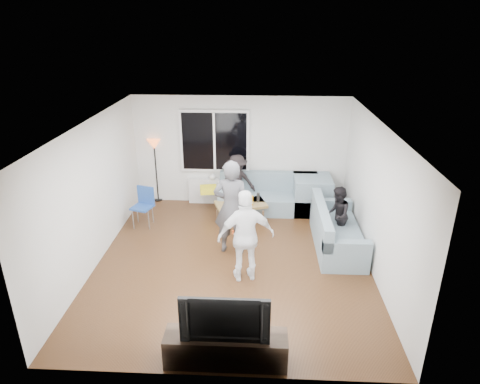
# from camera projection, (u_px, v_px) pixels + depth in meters

# --- Properties ---
(floor) EXTENTS (5.00, 5.50, 0.04)m
(floor) POSITION_uv_depth(u_px,v_px,m) (233.00, 262.00, 7.89)
(floor) COLOR #56351C
(floor) RESTS_ON ground
(ceiling) EXTENTS (5.00, 5.50, 0.04)m
(ceiling) POSITION_uv_depth(u_px,v_px,m) (232.00, 123.00, 6.88)
(ceiling) COLOR white
(ceiling) RESTS_ON ground
(wall_back) EXTENTS (5.00, 0.04, 2.60)m
(wall_back) POSITION_uv_depth(u_px,v_px,m) (240.00, 151.00, 9.94)
(wall_back) COLOR silver
(wall_back) RESTS_ON ground
(wall_front) EXTENTS (5.00, 0.04, 2.60)m
(wall_front) POSITION_uv_depth(u_px,v_px,m) (217.00, 292.00, 4.83)
(wall_front) COLOR silver
(wall_front) RESTS_ON ground
(wall_left) EXTENTS (0.04, 5.50, 2.60)m
(wall_left) POSITION_uv_depth(u_px,v_px,m) (92.00, 194.00, 7.50)
(wall_left) COLOR silver
(wall_left) RESTS_ON ground
(wall_right) EXTENTS (0.04, 5.50, 2.60)m
(wall_right) POSITION_uv_depth(u_px,v_px,m) (378.00, 200.00, 7.27)
(wall_right) COLOR silver
(wall_right) RESTS_ON ground
(window_frame) EXTENTS (1.62, 0.06, 1.47)m
(window_frame) POSITION_uv_depth(u_px,v_px,m) (215.00, 141.00, 9.80)
(window_frame) COLOR white
(window_frame) RESTS_ON wall_back
(window_glass) EXTENTS (1.50, 0.02, 1.35)m
(window_glass) POSITION_uv_depth(u_px,v_px,m) (214.00, 142.00, 9.76)
(window_glass) COLOR black
(window_glass) RESTS_ON window_frame
(window_mullion) EXTENTS (0.05, 0.03, 1.35)m
(window_mullion) POSITION_uv_depth(u_px,v_px,m) (214.00, 142.00, 9.75)
(window_mullion) COLOR white
(window_mullion) RESTS_ON window_frame
(radiator) EXTENTS (1.30, 0.12, 0.62)m
(radiator) POSITION_uv_depth(u_px,v_px,m) (216.00, 191.00, 10.24)
(radiator) COLOR silver
(radiator) RESTS_ON floor
(potted_plant) EXTENTS (0.22, 0.18, 0.40)m
(potted_plant) POSITION_uv_depth(u_px,v_px,m) (225.00, 172.00, 10.00)
(potted_plant) COLOR #2A6829
(potted_plant) RESTS_ON radiator
(vase) EXTENTS (0.19, 0.19, 0.17)m
(vase) POSITION_uv_depth(u_px,v_px,m) (213.00, 176.00, 10.06)
(vase) COLOR silver
(vase) RESTS_ON radiator
(sofa_back_section) EXTENTS (2.30, 0.85, 0.85)m
(sofa_back_section) POSITION_uv_depth(u_px,v_px,m) (268.00, 194.00, 9.78)
(sofa_back_section) COLOR gray
(sofa_back_section) RESTS_ON floor
(sofa_right_section) EXTENTS (2.00, 0.85, 0.85)m
(sofa_right_section) POSITION_uv_depth(u_px,v_px,m) (338.00, 227.00, 8.22)
(sofa_right_section) COLOR gray
(sofa_right_section) RESTS_ON floor
(sofa_corner) EXTENTS (0.85, 0.85, 0.85)m
(sofa_corner) POSITION_uv_depth(u_px,v_px,m) (312.00, 195.00, 9.73)
(sofa_corner) COLOR gray
(sofa_corner) RESTS_ON floor
(cushion_yellow) EXTENTS (0.43, 0.38, 0.14)m
(cushion_yellow) POSITION_uv_depth(u_px,v_px,m) (208.00, 190.00, 9.80)
(cushion_yellow) COLOR yellow
(cushion_yellow) RESTS_ON sofa_back_section
(cushion_red) EXTENTS (0.41, 0.36, 0.13)m
(cushion_red) POSITION_uv_depth(u_px,v_px,m) (227.00, 189.00, 9.85)
(cushion_red) COLOR maroon
(cushion_red) RESTS_ON sofa_back_section
(coffee_table) EXTENTS (1.23, 0.92, 0.40)m
(coffee_table) POSITION_uv_depth(u_px,v_px,m) (241.00, 211.00, 9.42)
(coffee_table) COLOR olive
(coffee_table) RESTS_ON floor
(pitcher) EXTENTS (0.17, 0.17, 0.17)m
(pitcher) POSITION_uv_depth(u_px,v_px,m) (235.00, 201.00, 9.25)
(pitcher) COLOR maroon
(pitcher) RESTS_ON coffee_table
(side_chair) EXTENTS (0.50, 0.50, 0.86)m
(side_chair) POSITION_uv_depth(u_px,v_px,m) (142.00, 208.00, 9.05)
(side_chair) COLOR #234A99
(side_chair) RESTS_ON floor
(floor_lamp) EXTENTS (0.32, 0.32, 1.56)m
(floor_lamp) POSITION_uv_depth(u_px,v_px,m) (156.00, 171.00, 10.20)
(floor_lamp) COLOR orange
(floor_lamp) RESTS_ON floor
(player_left) EXTENTS (0.71, 0.50, 1.85)m
(player_left) POSITION_uv_depth(u_px,v_px,m) (231.00, 208.00, 7.87)
(player_left) COLOR #49494E
(player_left) RESTS_ON floor
(player_right) EXTENTS (1.03, 0.60, 1.65)m
(player_right) POSITION_uv_depth(u_px,v_px,m) (246.00, 236.00, 7.05)
(player_right) COLOR white
(player_right) RESTS_ON floor
(spectator_right) EXTENTS (0.53, 0.64, 1.18)m
(spectator_right) POSITION_uv_depth(u_px,v_px,m) (337.00, 215.00, 8.33)
(spectator_right) COLOR black
(spectator_right) RESTS_ON floor
(spectator_back) EXTENTS (0.98, 0.74, 1.34)m
(spectator_back) POSITION_uv_depth(u_px,v_px,m) (237.00, 183.00, 9.75)
(spectator_back) COLOR black
(spectator_back) RESTS_ON floor
(tv_console) EXTENTS (1.60, 0.40, 0.44)m
(tv_console) POSITION_uv_depth(u_px,v_px,m) (226.00, 348.00, 5.49)
(tv_console) COLOR #2E2217
(tv_console) RESTS_ON floor
(television) EXTENTS (1.13, 0.15, 0.65)m
(television) POSITION_uv_depth(u_px,v_px,m) (225.00, 315.00, 5.28)
(television) COLOR black
(television) RESTS_ON tv_console
(bottle_c) EXTENTS (0.07, 0.07, 0.17)m
(bottle_c) POSITION_uv_depth(u_px,v_px,m) (244.00, 198.00, 9.41)
(bottle_c) COLOR black
(bottle_c) RESTS_ON coffee_table
(bottle_d) EXTENTS (0.07, 0.07, 0.22)m
(bottle_d) POSITION_uv_depth(u_px,v_px,m) (252.00, 201.00, 9.20)
(bottle_d) COLOR #FFA916
(bottle_d) RESTS_ON coffee_table
(bottle_e) EXTENTS (0.07, 0.07, 0.21)m
(bottle_e) POSITION_uv_depth(u_px,v_px,m) (258.00, 197.00, 9.37)
(bottle_e) COLOR black
(bottle_e) RESTS_ON coffee_table
(bottle_a) EXTENTS (0.07, 0.07, 0.22)m
(bottle_a) POSITION_uv_depth(u_px,v_px,m) (226.00, 197.00, 9.40)
(bottle_a) COLOR #BA2D0A
(bottle_a) RESTS_ON coffee_table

